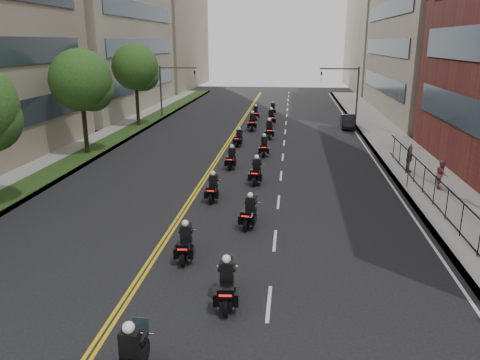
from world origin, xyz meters
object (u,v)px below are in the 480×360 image
object	(u,v)px
motorcycle_2	(185,244)
motorcycle_4	(213,189)
motorcycle_1	(227,285)
parked_sedan	(348,121)
motorcycle_6	(232,159)
pedestrian_c	(409,159)
pedestrian_b	(442,174)
motorcycle_12	(256,114)
motorcycle_11	(271,118)
motorcycle_10	(252,123)
motorcycle_5	(256,172)
motorcycle_13	(273,110)
motorcycle_7	(264,147)
motorcycle_8	(239,139)
motorcycle_9	(269,131)
motorcycle_3	(250,213)

from	to	relation	value
motorcycle_2	motorcycle_4	distance (m)	7.03
motorcycle_1	parked_sedan	size ratio (longest dim) A/B	0.58
motorcycle_6	pedestrian_c	distance (m)	11.33
pedestrian_b	motorcycle_12	bearing A→B (deg)	39.98
motorcycle_11	motorcycle_12	xyz separation A→B (m)	(-1.83, 3.45, -0.07)
motorcycle_10	pedestrian_c	size ratio (longest dim) A/B	1.51
motorcycle_5	motorcycle_13	xyz separation A→B (m)	(-0.17, 27.05, -0.04)
motorcycle_2	motorcycle_10	world-z (taller)	motorcycle_10
motorcycle_5	pedestrian_b	size ratio (longest dim) A/B	1.41
motorcycle_11	pedestrian_b	world-z (taller)	motorcycle_11
motorcycle_7	motorcycle_2	bearing A→B (deg)	-98.56
motorcycle_8	motorcycle_6	bearing A→B (deg)	-80.54
motorcycle_2	pedestrian_b	bearing A→B (deg)	33.79
motorcycle_2	pedestrian_b	xyz separation A→B (m)	(12.37, 10.01, 0.35)
motorcycle_1	motorcycle_11	xyz separation A→B (m)	(-0.13, 33.56, 0.07)
motorcycle_9	motorcycle_13	bearing A→B (deg)	87.09
motorcycle_3	parked_sedan	world-z (taller)	motorcycle_3
parked_sedan	pedestrian_b	size ratio (longest dim) A/B	2.38
parked_sedan	motorcycle_2	bearing A→B (deg)	-104.84
motorcycle_1	motorcycle_13	world-z (taller)	motorcycle_1
motorcycle_2	motorcycle_5	world-z (taller)	motorcycle_5
motorcycle_9	pedestrian_b	size ratio (longest dim) A/B	1.50
motorcycle_1	motorcycle_5	size ratio (longest dim) A/B	0.97
motorcycle_6	motorcycle_10	world-z (taller)	motorcycle_10
motorcycle_1	motorcycle_4	xyz separation A→B (m)	(-2.13, 10.09, -0.03)
motorcycle_9	motorcycle_12	distance (m)	10.39
motorcycle_9	motorcycle_10	size ratio (longest dim) A/B	0.97
motorcycle_2	motorcycle_9	size ratio (longest dim) A/B	0.86
motorcycle_9	pedestrian_b	world-z (taller)	motorcycle_9
motorcycle_3	motorcycle_7	size ratio (longest dim) A/B	0.96
motorcycle_9	motorcycle_12	bearing A→B (deg)	96.89
motorcycle_4	parked_sedan	distance (m)	24.69
motorcycle_10	motorcycle_13	bearing A→B (deg)	79.14
motorcycle_6	motorcycle_5	bearing A→B (deg)	-57.80
pedestrian_b	motorcycle_2	bearing A→B (deg)	141.77
motorcycle_4	motorcycle_10	bearing A→B (deg)	87.26
motorcycle_11	motorcycle_6	bearing A→B (deg)	-102.45
motorcycle_7	motorcycle_6	bearing A→B (deg)	-119.25
motorcycle_12	pedestrian_c	bearing A→B (deg)	-67.88
motorcycle_10	pedestrian_b	distance (m)	21.34
motorcycle_12	motorcycle_13	size ratio (longest dim) A/B	1.04
motorcycle_3	motorcycle_7	distance (m)	13.80
motorcycle_7	pedestrian_b	size ratio (longest dim) A/B	1.37
motorcycle_2	motorcycle_11	distance (m)	30.56
motorcycle_10	motorcycle_13	world-z (taller)	motorcycle_10
motorcycle_13	pedestrian_c	size ratio (longest dim) A/B	1.29
motorcycle_7	motorcycle_12	size ratio (longest dim) A/B	1.00
motorcycle_4	pedestrian_b	distance (m)	12.83
pedestrian_b	motorcycle_1	bearing A→B (deg)	154.44
motorcycle_13	parked_sedan	world-z (taller)	motorcycle_13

